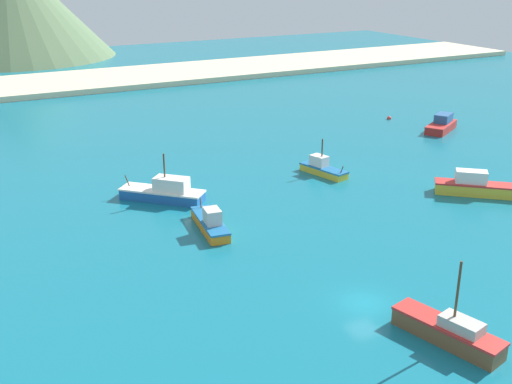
% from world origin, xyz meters
% --- Properties ---
extents(ground, '(260.00, 280.00, 0.50)m').
position_xyz_m(ground, '(0.00, 30.00, -0.25)').
color(ground, '#146B7F').
extents(fishing_boat_0, '(3.61, 7.31, 4.76)m').
position_xyz_m(fishing_boat_0, '(15.34, 29.37, 0.83)').
color(fishing_boat_0, gold).
rests_on(fishing_boat_0, ground).
extents(fishing_boat_3, '(3.30, 8.56, 2.67)m').
position_xyz_m(fishing_boat_3, '(-5.11, 19.58, 0.84)').
color(fishing_boat_3, orange).
rests_on(fishing_boat_3, ground).
extents(fishing_boat_4, '(9.77, 8.96, 3.01)m').
position_xyz_m(fishing_boat_4, '(27.62, 14.09, 1.04)').
color(fishing_boat_4, gold).
rests_on(fishing_boat_4, ground).
extents(fishing_boat_5, '(9.10, 9.03, 5.73)m').
position_xyz_m(fishing_boat_5, '(-6.30, 30.03, 1.05)').
color(fishing_boat_5, '#1E5BA8').
rests_on(fishing_boat_5, ground).
extents(fishing_boat_6, '(4.19, 8.83, 6.75)m').
position_xyz_m(fishing_boat_6, '(2.01, -7.41, 0.92)').
color(fishing_boat_6, brown).
rests_on(fishing_boat_6, ground).
extents(fishing_boat_7, '(8.40, 6.56, 2.70)m').
position_xyz_m(fishing_boat_7, '(45.07, 38.90, 1.01)').
color(fishing_boat_7, red).
rests_on(fishing_boat_7, ground).
extents(buoy_0, '(0.77, 0.77, 0.77)m').
position_xyz_m(buoy_0, '(42.63, 49.23, 0.14)').
color(buoy_0, red).
rests_on(buoy_0, ground).
extents(beach_strip, '(247.00, 25.13, 1.20)m').
position_xyz_m(beach_strip, '(0.00, 107.91, 0.60)').
color(beach_strip, beige).
rests_on(beach_strip, ground).
extents(hill_central, '(56.09, 56.09, 29.26)m').
position_xyz_m(hill_central, '(-3.94, 159.42, 14.63)').
color(hill_central, '#56704C').
rests_on(hill_central, ground).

